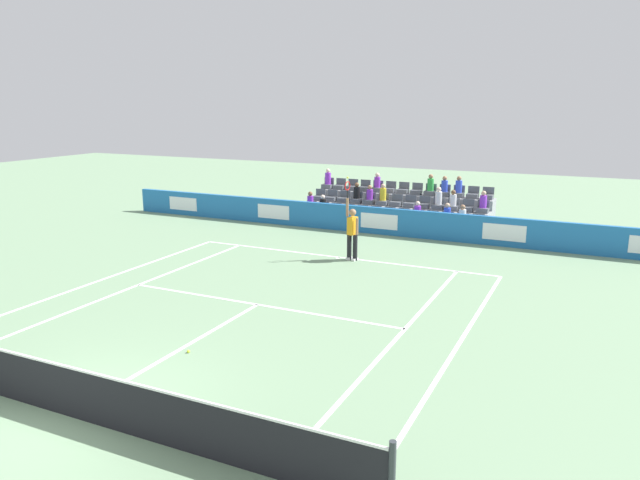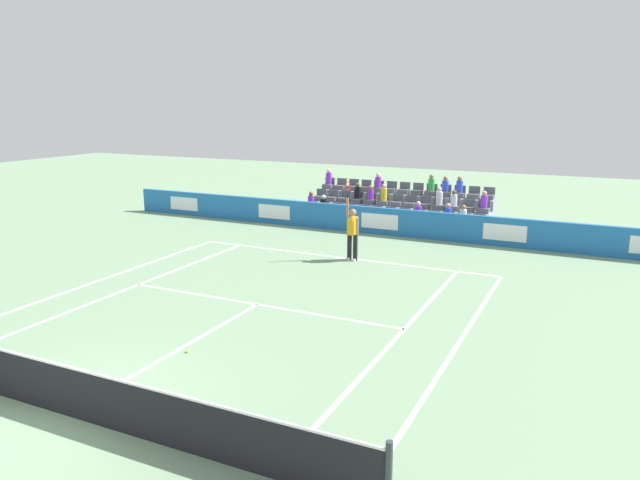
{
  "view_description": "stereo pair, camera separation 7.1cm",
  "coord_description": "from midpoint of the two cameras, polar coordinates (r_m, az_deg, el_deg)",
  "views": [
    {
      "loc": [
        -8.04,
        6.64,
        5.35
      ],
      "look_at": [
        -0.27,
        -9.76,
        1.1
      ],
      "focal_mm": 33.6,
      "sensor_mm": 36.0,
      "label": 1
    },
    {
      "loc": [
        -8.11,
        6.61,
        5.35
      ],
      "look_at": [
        -0.27,
        -9.76,
        1.1
      ],
      "focal_mm": 33.6,
      "sensor_mm": 36.0,
      "label": 2
    }
  ],
  "objects": [
    {
      "name": "line_singles_sideline_right",
      "position": [
        14.22,
        7.6,
        -9.02
      ],
      "size": [
        0.1,
        11.89,
        0.01
      ],
      "primitive_type": "cube",
      "color": "white",
      "rests_on": "ground"
    },
    {
      "name": "line_baseline",
      "position": [
        20.89,
        1.96,
        -1.65
      ],
      "size": [
        10.97,
        0.1,
        0.01
      ],
      "primitive_type": "cube",
      "color": "white",
      "rests_on": "ground"
    },
    {
      "name": "line_service",
      "position": [
        16.23,
        -5.9,
        -6.12
      ],
      "size": [
        8.23,
        0.1,
        0.01
      ],
      "primitive_type": "cube",
      "color": "white",
      "rests_on": "ground"
    },
    {
      "name": "tennis_player",
      "position": [
        20.34,
        3.2,
        0.79
      ],
      "size": [
        0.51,
        0.4,
        2.85
      ],
      "color": "black",
      "rests_on": "ground"
    },
    {
      "name": "sponsor_barrier",
      "position": [
        24.53,
        5.86,
        1.82
      ],
      "size": [
        24.66,
        0.22,
        1.1
      ],
      "color": "#1E66AD",
      "rests_on": "ground"
    },
    {
      "name": "ground_plane",
      "position": [
        11.73,
        -22.97,
        -15.07
      ],
      "size": [
        80.0,
        80.0,
        0.0
      ],
      "primitive_type": "plane",
      "color": "gray"
    },
    {
      "name": "loose_tennis_ball",
      "position": [
        13.51,
        -12.37,
        -10.31
      ],
      "size": [
        0.07,
        0.07,
        0.07
      ],
      "primitive_type": "sphere",
      "color": "#D1E533",
      "rests_on": "ground"
    },
    {
      "name": "stadium_stand",
      "position": [
        26.67,
        7.57,
        2.72
      ],
      "size": [
        8.06,
        2.85,
        2.2
      ],
      "color": "gray",
      "rests_on": "ground"
    },
    {
      "name": "line_centre_mark",
      "position": [
        20.8,
        1.85,
        -1.72
      ],
      "size": [
        0.1,
        0.2,
        0.01
      ],
      "primitive_type": "cube",
      "color": "white",
      "rests_on": "ground"
    },
    {
      "name": "tennis_net",
      "position": [
        11.52,
        -23.19,
        -12.9
      ],
      "size": [
        11.97,
        0.1,
        1.07
      ],
      "color": "#33383D",
      "rests_on": "ground"
    },
    {
      "name": "line_singles_sideline_left",
      "position": [
        18.31,
        -17.76,
        -4.45
      ],
      "size": [
        0.1,
        11.89,
        0.01
      ],
      "primitive_type": "cube",
      "color": "white",
      "rests_on": "ground"
    },
    {
      "name": "line_centre_service",
      "position": [
        13.79,
        -12.93,
        -9.98
      ],
      "size": [
        0.1,
        6.4,
        0.01
      ],
      "primitive_type": "cube",
      "color": "white",
      "rests_on": "ground"
    },
    {
      "name": "line_doubles_sideline_left",
      "position": [
        19.25,
        -20.74,
        -3.83
      ],
      "size": [
        0.1,
        11.89,
        0.01
      ],
      "primitive_type": "cube",
      "color": "white",
      "rests_on": "ground"
    },
    {
      "name": "line_doubles_sideline_right",
      "position": [
        13.9,
        13.05,
        -9.8
      ],
      "size": [
        0.1,
        11.89,
        0.01
      ],
      "primitive_type": "cube",
      "color": "white",
      "rests_on": "ground"
    }
  ]
}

